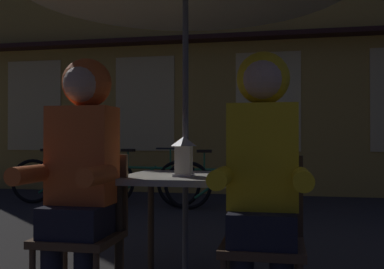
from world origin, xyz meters
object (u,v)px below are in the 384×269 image
(chair_left, at_px, (85,225))
(bicycle_nearest, at_px, (66,180))
(person_right_hooded, at_px, (263,161))
(bicycle_third, at_px, (225,184))
(bicycle_second, at_px, (145,181))
(lantern, at_px, (184,155))
(chair_right, at_px, (263,232))
(person_left_hooded, at_px, (81,160))
(cafe_table, at_px, (185,192))

(chair_left, xyz_separation_m, bicycle_nearest, (-2.09, 3.86, -0.14))
(person_right_hooded, height_order, bicycle_third, person_right_hooded)
(bicycle_second, height_order, bicycle_third, same)
(lantern, distance_m, person_right_hooded, 0.56)
(person_right_hooded, bearing_deg, chair_right, 90.00)
(chair_right, relative_size, bicycle_second, 0.52)
(person_left_hooded, height_order, bicycle_nearest, person_left_hooded)
(chair_right, distance_m, bicycle_third, 3.76)
(person_left_hooded, relative_size, bicycle_third, 0.83)
(person_left_hooded, relative_size, bicycle_second, 0.84)
(cafe_table, distance_m, bicycle_third, 3.35)
(bicycle_third, bearing_deg, chair_left, -94.71)
(chair_right, distance_m, bicycle_nearest, 4.92)
(person_right_hooded, relative_size, bicycle_second, 0.84)
(lantern, xyz_separation_m, bicycle_nearest, (-2.59, 3.61, -0.51))
(person_right_hooded, distance_m, bicycle_nearest, 4.99)
(bicycle_second, relative_size, bicycle_third, 0.99)
(chair_left, bearing_deg, chair_right, 0.00)
(lantern, xyz_separation_m, person_left_hooded, (-0.50, -0.31, -0.01))
(person_left_hooded, relative_size, person_right_hooded, 1.00)
(bicycle_second, bearing_deg, bicycle_nearest, -177.98)
(chair_left, relative_size, person_right_hooded, 0.62)
(chair_left, xyz_separation_m, chair_right, (0.96, 0.00, 0.00))
(chair_right, xyz_separation_m, person_left_hooded, (-0.96, -0.06, 0.36))
(person_left_hooded, height_order, bicycle_second, person_left_hooded)
(chair_left, bearing_deg, cafe_table, 37.55)
(lantern, relative_size, person_right_hooded, 0.17)
(chair_right, bearing_deg, cafe_table, 142.45)
(chair_right, height_order, person_right_hooded, person_right_hooded)
(chair_right, height_order, bicycle_nearest, chair_right)
(cafe_table, distance_m, chair_right, 0.62)
(chair_left, bearing_deg, bicycle_nearest, 118.42)
(chair_left, bearing_deg, bicycle_third, 85.29)
(cafe_table, height_order, chair_left, chair_left)
(person_left_hooded, bearing_deg, bicycle_second, 102.47)
(cafe_table, height_order, bicycle_third, bicycle_third)
(lantern, bearing_deg, chair_right, -28.28)
(chair_right, bearing_deg, bicycle_second, 115.18)
(person_left_hooded, xyz_separation_m, bicycle_third, (0.31, 3.76, -0.50))
(cafe_table, bearing_deg, person_right_hooded, -41.57)
(bicycle_second, xyz_separation_m, bicycle_third, (1.18, -0.20, 0.00))
(person_left_hooded, distance_m, bicycle_nearest, 4.47)
(person_right_hooded, xyz_separation_m, bicycle_second, (-1.84, 3.96, -0.50))
(lantern, height_order, chair_left, lantern)
(chair_right, bearing_deg, person_left_hooded, -176.61)
(chair_left, bearing_deg, lantern, 26.78)
(lantern, height_order, bicycle_nearest, lantern)
(lantern, height_order, person_left_hooded, person_left_hooded)
(chair_left, distance_m, bicycle_third, 3.72)
(cafe_table, height_order, person_left_hooded, person_left_hooded)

